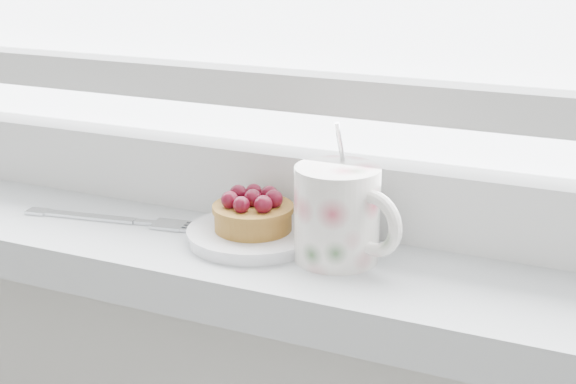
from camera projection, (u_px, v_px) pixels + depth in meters
The scene contains 4 objects.
saucer at pixel (253, 235), 0.75m from camera, with size 0.12×0.12×0.01m, color white.
raspberry_tart at pixel (253, 212), 0.74m from camera, with size 0.08×0.08×0.04m.
floral_mug at pixel (339, 212), 0.69m from camera, with size 0.12×0.10×0.12m.
fork at pixel (119, 220), 0.80m from camera, with size 0.21×0.05×0.00m.
Camera 1 is at (0.29, 1.28, 1.22)m, focal length 50.00 mm.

